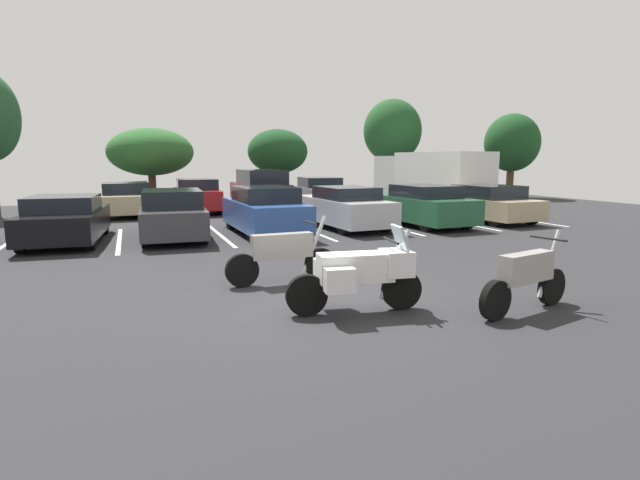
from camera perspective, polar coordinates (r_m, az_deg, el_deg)
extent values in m
cube|color=#262628|center=(8.55, 1.76, -7.17)|extent=(44.00, 44.00, 0.10)
cylinder|color=black|center=(8.02, 9.32, -5.63)|extent=(0.65, 0.21, 0.64)
cylinder|color=black|center=(7.60, -1.55, -6.36)|extent=(0.65, 0.21, 0.64)
cube|color=white|center=(7.68, 4.07, -3.14)|extent=(1.20, 0.61, 0.44)
cylinder|color=#B2B2B7|center=(7.89, 8.58, -2.81)|extent=(0.51, 0.14, 1.11)
cylinder|color=black|center=(7.79, 8.10, -0.06)|extent=(0.12, 0.62, 0.04)
cube|color=white|center=(7.89, 8.73, -2.58)|extent=(0.51, 0.58, 0.39)
cube|color=#B2C1CC|center=(7.83, 9.14, 0.27)|extent=(0.22, 0.46, 0.39)
cube|color=white|center=(7.96, 0.92, -3.41)|extent=(0.47, 0.30, 0.36)
cube|color=white|center=(7.27, 2.27, -4.63)|extent=(0.47, 0.30, 0.36)
cylinder|color=black|center=(9.88, 0.03, -2.73)|extent=(0.64, 0.14, 0.63)
cylinder|color=black|center=(9.38, -8.92, -3.48)|extent=(0.64, 0.14, 0.63)
cube|color=gray|center=(9.52, -4.36, -0.67)|extent=(1.20, 0.29, 0.47)
cylinder|color=#B2B2B7|center=(9.76, -0.62, -0.45)|extent=(0.50, 0.09, 1.10)
cylinder|color=black|center=(9.66, -1.06, 1.99)|extent=(0.06, 0.62, 0.04)
cylinder|color=black|center=(9.01, 25.01, -4.86)|extent=(0.62, 0.25, 0.61)
cylinder|color=black|center=(7.83, 19.46, -6.55)|extent=(0.62, 0.25, 0.61)
cube|color=gray|center=(8.32, 22.60, -2.93)|extent=(1.12, 0.49, 0.46)
cylinder|color=#B2B2B7|center=(8.83, 24.78, -2.47)|extent=(0.49, 0.18, 1.08)
cylinder|color=black|center=(8.69, 24.69, 0.17)|extent=(0.18, 0.61, 0.04)
cube|color=silver|center=(16.17, -32.57, -0.63)|extent=(0.12, 5.02, 0.01)
cube|color=silver|center=(15.82, -22.02, -0.02)|extent=(0.12, 5.02, 0.01)
cube|color=silver|center=(16.03, -11.38, 0.58)|extent=(0.12, 5.02, 0.01)
cube|color=silver|center=(16.77, -1.33, 1.14)|extent=(0.12, 5.02, 0.01)
cube|color=silver|center=(17.97, 7.62, 1.60)|extent=(0.12, 5.02, 0.01)
cube|color=silver|center=(19.55, 15.29, 1.97)|extent=(0.12, 5.02, 0.01)
cube|color=silver|center=(21.43, 21.72, 2.25)|extent=(0.12, 5.02, 0.01)
cube|color=black|center=(15.96, -27.09, 1.73)|extent=(2.20, 4.43, 0.72)
cube|color=black|center=(15.79, -27.32, 3.75)|extent=(1.89, 2.23, 0.43)
cylinder|color=black|center=(17.58, -28.81, 1.38)|extent=(0.26, 0.63, 0.62)
cylinder|color=black|center=(17.31, -23.52, 1.65)|extent=(0.26, 0.63, 0.62)
cylinder|color=black|center=(14.75, -31.13, -0.11)|extent=(0.26, 0.63, 0.62)
cylinder|color=black|center=(14.43, -24.85, 0.19)|extent=(0.26, 0.63, 0.62)
cube|color=#38383D|center=(15.80, -16.52, 2.39)|extent=(2.04, 4.71, 0.77)
cube|color=black|center=(15.39, -16.59, 4.60)|extent=(1.77, 2.34, 0.50)
cylinder|color=black|center=(17.39, -19.13, 1.95)|extent=(0.25, 0.63, 0.62)
cylinder|color=black|center=(17.42, -14.08, 2.19)|extent=(0.25, 0.63, 0.62)
cylinder|color=black|center=(14.28, -19.38, 0.44)|extent=(0.25, 0.63, 0.62)
cylinder|color=black|center=(14.31, -13.24, 0.74)|extent=(0.25, 0.63, 0.62)
cube|color=#2D519E|center=(15.96, -6.39, 2.93)|extent=(1.89, 4.49, 0.84)
cube|color=black|center=(15.78, -6.31, 5.24)|extent=(1.70, 2.31, 0.47)
cylinder|color=black|center=(17.28, -10.20, 2.29)|extent=(0.23, 0.64, 0.63)
cylinder|color=black|center=(17.66, -5.29, 2.54)|extent=(0.23, 0.64, 0.63)
cylinder|color=black|center=(14.35, -7.71, 0.95)|extent=(0.23, 0.64, 0.63)
cylinder|color=black|center=(14.80, -1.91, 1.28)|extent=(0.23, 0.64, 0.63)
cube|color=#B7B7BC|center=(17.37, 2.68, 3.45)|extent=(2.03, 4.70, 0.81)
cube|color=black|center=(17.12, 3.03, 5.42)|extent=(1.76, 2.20, 0.41)
cylinder|color=black|center=(18.51, -1.63, 2.90)|extent=(0.25, 0.65, 0.64)
cylinder|color=black|center=(19.14, 2.63, 3.10)|extent=(0.25, 0.65, 0.64)
cylinder|color=black|center=(15.68, 2.73, 1.74)|extent=(0.25, 0.65, 0.64)
cylinder|color=black|center=(16.42, 7.52, 2.01)|extent=(0.25, 0.65, 0.64)
cube|color=#235638|center=(18.41, 11.39, 3.62)|extent=(2.07, 4.70, 0.83)
cube|color=black|center=(18.12, 11.99, 5.51)|extent=(1.82, 2.22, 0.42)
cylinder|color=black|center=(19.34, 6.73, 3.09)|extent=(0.24, 0.64, 0.63)
cylinder|color=black|center=(20.19, 10.76, 3.25)|extent=(0.24, 0.64, 0.63)
cylinder|color=black|center=(16.70, 12.09, 1.98)|extent=(0.24, 0.64, 0.63)
cylinder|color=black|center=(17.68, 16.43, 2.20)|extent=(0.24, 0.64, 0.63)
cube|color=tan|center=(20.21, 18.48, 3.63)|extent=(2.12, 4.35, 0.71)
cube|color=black|center=(20.09, 18.76, 5.28)|extent=(1.88, 2.29, 0.48)
cylinder|color=black|center=(20.81, 14.05, 3.30)|extent=(0.25, 0.63, 0.62)
cylinder|color=black|center=(21.87, 17.58, 3.42)|extent=(0.25, 0.63, 0.62)
cylinder|color=black|center=(18.60, 19.46, 2.37)|extent=(0.25, 0.63, 0.62)
cylinder|color=black|center=(19.78, 23.07, 2.54)|extent=(0.25, 0.63, 0.62)
cube|color=#C1B289|center=(22.99, -21.28, 4.14)|extent=(1.93, 4.77, 0.73)
cube|color=black|center=(22.50, -21.36, 5.57)|extent=(1.77, 2.20, 0.47)
cylinder|color=black|center=(24.64, -23.17, 3.74)|extent=(0.22, 0.64, 0.64)
cylinder|color=black|center=(24.64, -19.31, 3.96)|extent=(0.22, 0.64, 0.64)
cylinder|color=black|center=(21.42, -23.45, 3.00)|extent=(0.22, 0.64, 0.64)
cylinder|color=black|center=(21.41, -19.01, 3.26)|extent=(0.22, 0.64, 0.64)
cube|color=maroon|center=(23.24, -13.94, 4.71)|extent=(2.04, 4.54, 0.81)
cube|color=black|center=(22.88, -13.94, 6.24)|extent=(1.78, 2.09, 0.47)
cylinder|color=black|center=(24.73, -16.01, 4.23)|extent=(0.25, 0.73, 0.72)
cylinder|color=black|center=(24.84, -12.38, 4.39)|extent=(0.25, 0.73, 0.72)
cylinder|color=black|center=(21.71, -15.67, 3.60)|extent=(0.25, 0.73, 0.72)
cylinder|color=black|center=(21.84, -11.54, 3.78)|extent=(0.25, 0.73, 0.72)
cube|color=maroon|center=(24.01, -6.95, 5.27)|extent=(1.97, 4.57, 1.00)
cube|color=black|center=(23.54, -6.73, 7.21)|extent=(1.80, 2.94, 0.65)
cylinder|color=black|center=(25.35, -9.65, 4.57)|extent=(0.22, 0.72, 0.71)
cylinder|color=black|center=(25.74, -5.97, 4.72)|extent=(0.22, 0.72, 0.71)
cylinder|color=black|center=(22.34, -8.05, 3.99)|extent=(0.22, 0.72, 0.71)
cylinder|color=black|center=(22.77, -3.91, 4.16)|extent=(0.22, 0.72, 0.71)
cube|color=slate|center=(24.83, -0.22, 5.22)|extent=(2.18, 4.61, 0.79)
cube|color=black|center=(24.54, -0.05, 6.65)|extent=(1.86, 2.12, 0.47)
cylinder|color=black|center=(26.10, -2.92, 4.79)|extent=(0.27, 0.71, 0.70)
cylinder|color=black|center=(26.54, 0.50, 4.88)|extent=(0.27, 0.71, 0.70)
cylinder|color=black|center=(23.16, -1.05, 4.24)|extent=(0.27, 0.71, 0.70)
cylinder|color=black|center=(23.66, 2.75, 4.34)|extent=(0.27, 0.71, 0.70)
cube|color=silver|center=(27.68, 9.26, 7.22)|extent=(2.45, 2.12, 2.18)
cube|color=white|center=(24.99, 13.86, 7.06)|extent=(2.74, 5.11, 2.35)
cylinder|color=black|center=(27.13, 7.65, 5.11)|extent=(0.39, 0.93, 0.90)
cylinder|color=black|center=(28.25, 10.87, 5.19)|extent=(0.39, 0.93, 0.90)
cylinder|color=black|center=(23.61, 13.70, 4.32)|extent=(0.39, 0.93, 0.90)
cylinder|color=black|center=(24.88, 17.08, 4.42)|extent=(0.39, 0.93, 0.90)
cylinder|color=#4C3823|center=(33.29, 20.90, 5.96)|extent=(0.44, 0.44, 1.62)
ellipsoid|color=#19421E|center=(33.27, 21.16, 10.36)|extent=(3.31, 3.31, 3.51)
cylinder|color=#4C3823|center=(29.63, -4.82, 6.12)|extent=(0.40, 0.40, 1.54)
ellipsoid|color=#19421E|center=(29.59, -4.87, 10.08)|extent=(3.49, 3.49, 2.56)
cylinder|color=#4C3823|center=(32.44, 8.18, 6.88)|extent=(0.38, 0.38, 2.17)
ellipsoid|color=#1E4C23|center=(32.47, 8.30, 12.27)|extent=(3.65, 3.65, 3.94)
cylinder|color=#4C3823|center=(28.59, -18.62, 5.51)|extent=(0.40, 0.40, 1.49)
ellipsoid|color=#285B28|center=(28.55, -18.83, 9.54)|extent=(4.49, 4.49, 2.52)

